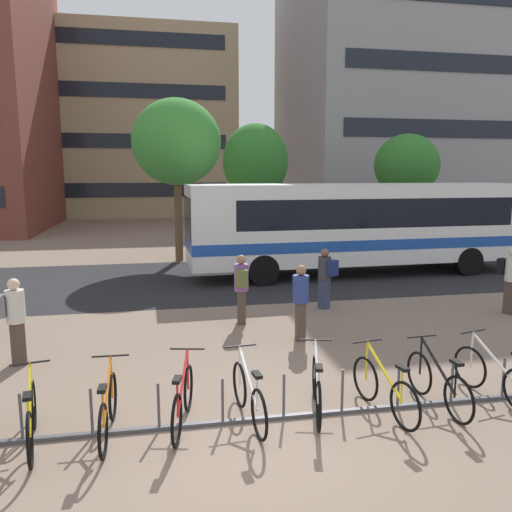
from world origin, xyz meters
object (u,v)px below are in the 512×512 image
at_px(parked_bicycle_yellow_1, 31,419).
at_px(commuter_black_pack_5, 510,276).
at_px(commuter_navy_pack_4, 301,297).
at_px(city_bus, 356,224).
at_px(parked_bicycle_orange_2, 108,410).
at_px(street_tree_1, 177,143).
at_px(commuter_navy_pack_0, 326,274).
at_px(parked_bicycle_yellow_6, 384,390).
at_px(parked_bicycle_black_7, 438,384).
at_px(parked_bicycle_white_5, 317,389).
at_px(parked_bicycle_white_8, 495,376).
at_px(parked_bicycle_white_4, 249,397).
at_px(commuter_grey_pack_3, 14,316).
at_px(commuter_olive_pack_1, 241,285).
at_px(street_tree_2, 255,162).
at_px(street_tree_0, 407,166).
at_px(parked_bicycle_red_3, 183,401).

height_order(parked_bicycle_yellow_1, commuter_black_pack_5, commuter_black_pack_5).
height_order(commuter_navy_pack_4, commuter_black_pack_5, commuter_black_pack_5).
distance_m(city_bus, parked_bicycle_orange_2, 12.73).
bearing_deg(street_tree_1, commuter_navy_pack_0, -67.12).
height_order(parked_bicycle_yellow_6, commuter_navy_pack_0, commuter_navy_pack_0).
height_order(parked_bicycle_orange_2, parked_bicycle_black_7, same).
relative_size(parked_bicycle_white_5, parked_bicycle_white_8, 0.99).
xyz_separation_m(parked_bicycle_white_4, commuter_navy_pack_0, (3.09, 5.69, 0.55)).
bearing_deg(commuter_grey_pack_3, commuter_olive_pack_1, 4.13).
xyz_separation_m(parked_bicycle_orange_2, commuter_olive_pack_1, (2.64, 4.82, 0.58)).
height_order(parked_bicycle_white_4, street_tree_2, street_tree_2).
relative_size(parked_bicycle_yellow_6, street_tree_2, 0.29).
distance_m(commuter_black_pack_5, street_tree_0, 13.97).
height_order(parked_bicycle_white_8, commuter_navy_pack_4, commuter_navy_pack_4).
height_order(parked_bicycle_yellow_1, street_tree_1, street_tree_1).
bearing_deg(commuter_olive_pack_1, street_tree_1, 14.51).
bearing_deg(parked_bicycle_orange_2, street_tree_1, -4.44).
bearing_deg(street_tree_2, commuter_olive_pack_1, -102.37).
bearing_deg(parked_bicycle_white_8, parked_bicycle_yellow_6, 81.88).
bearing_deg(parked_bicycle_white_8, city_bus, -21.43).
bearing_deg(parked_bicycle_white_5, parked_bicycle_white_8, -77.39).
bearing_deg(parked_bicycle_white_8, parked_bicycle_yellow_1, 78.94).
xyz_separation_m(commuter_navy_pack_0, street_tree_2, (0.53, 12.46, 3.18)).
bearing_deg(street_tree_1, commuter_navy_pack_4, -78.53).
bearing_deg(street_tree_1, parked_bicycle_black_7, -76.70).
height_order(parked_bicycle_yellow_6, street_tree_2, street_tree_2).
bearing_deg(parked_bicycle_black_7, parked_bicycle_yellow_6, 89.11).
xyz_separation_m(parked_bicycle_red_3, commuter_black_pack_5, (8.52, 4.32, 0.60)).
xyz_separation_m(city_bus, street_tree_0, (5.70, 7.45, 2.17)).
height_order(parked_bicycle_white_8, commuter_navy_pack_0, commuter_navy_pack_0).
xyz_separation_m(parked_bicycle_white_5, street_tree_1, (-1.44, 13.88, 4.38)).
bearing_deg(parked_bicycle_orange_2, street_tree_2, -15.09).
bearing_deg(parked_bicycle_white_5, commuter_olive_pack_1, 18.98).
bearing_deg(commuter_grey_pack_3, commuter_black_pack_5, -10.15).
relative_size(parked_bicycle_white_8, commuter_black_pack_5, 0.99).
xyz_separation_m(parked_bicycle_yellow_6, commuter_olive_pack_1, (-1.35, 4.91, 0.58)).
xyz_separation_m(parked_bicycle_white_5, commuter_black_pack_5, (6.53, 4.29, 0.60)).
xyz_separation_m(parked_bicycle_red_3, street_tree_1, (0.55, 13.91, 4.38)).
height_order(parked_bicycle_orange_2, commuter_grey_pack_3, commuter_grey_pack_3).
xyz_separation_m(parked_bicycle_yellow_6, parked_bicycle_white_8, (1.94, 0.12, 0.00)).
height_order(commuter_grey_pack_3, commuter_black_pack_5, commuter_black_pack_5).
xyz_separation_m(commuter_grey_pack_3, commuter_black_pack_5, (11.48, 1.36, 0.03)).
distance_m(parked_bicycle_red_3, parked_bicycle_white_8, 4.92).
bearing_deg(parked_bicycle_black_7, parked_bicycle_white_5, 81.05).
distance_m(parked_bicycle_black_7, commuter_navy_pack_4, 3.76).
distance_m(parked_bicycle_white_4, street_tree_1, 14.63).
relative_size(parked_bicycle_yellow_1, commuter_black_pack_5, 1.00).
height_order(street_tree_0, street_tree_1, street_tree_1).
bearing_deg(commuter_navy_pack_0, parked_bicycle_red_3, 108.38).
bearing_deg(commuter_olive_pack_1, parked_bicycle_white_5, -167.71).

